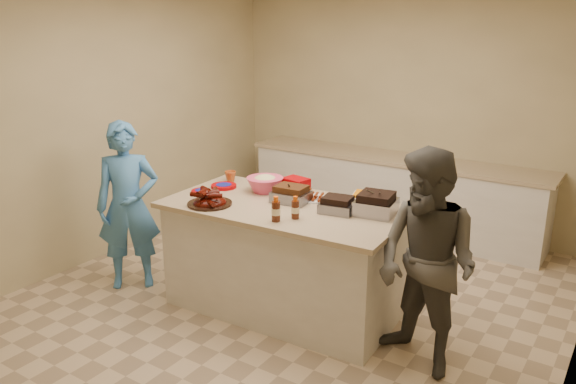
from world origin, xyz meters
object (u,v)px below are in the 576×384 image
Objects in this scene: island at (285,307)px; rib_platter at (210,205)px; mustard_bottle at (278,193)px; guest_blue at (135,284)px; coleslaw_bowl at (265,192)px; bbq_bottle_a at (276,221)px; guest_gray at (419,365)px; plastic_cup at (231,181)px; bbq_bottle_b at (295,218)px; roasting_pan at (376,214)px.

island is 5.38× the size of rib_platter.
mustard_bottle reaches higher than island.
rib_platter is at bearing -39.61° from guest_blue.
coleslaw_bowl is 1.59m from guest_blue.
mustard_bottle is at bearing 64.16° from rib_platter.
mustard_bottle is 1.68m from guest_blue.
bbq_bottle_a is 1.49m from guest_gray.
rib_platter is at bearing -65.02° from plastic_cup.
bbq_bottle_b is 1.65× the size of plastic_cup.
roasting_pan is at bearing -28.28° from guest_blue.
guest_gray is at bearing -10.55° from island.
island is 1.30m from plastic_cup.
mustard_bottle is at bearing 15.94° from coleslaw_bowl.
guest_gray is at bearing 9.26° from bbq_bottle_a.
island is at bearing 114.17° from bbq_bottle_a.
island is 11.15× the size of bbq_bottle_b.
bbq_bottle_b reaches higher than mustard_bottle.
bbq_bottle_b reaches higher than guest_blue.
guest_gray is (1.14, 0.19, -0.95)m from bbq_bottle_a.
guest_gray is (1.54, -0.43, -0.95)m from mustard_bottle.
coleslaw_bowl reaches higher than mustard_bottle.
mustard_bottle is 0.08× the size of guest_blue.
bbq_bottle_a reaches higher than guest_gray.
island is at bearing 32.81° from rib_platter.
coleslaw_bowl is 1.83× the size of bbq_bottle_b.
bbq_bottle_b is (0.78, 0.11, 0.00)m from rib_platter.
guest_blue is (-1.71, -0.18, -0.95)m from bbq_bottle_b.
island is 1.01m from bbq_bottle_b.
bbq_bottle_a is at bearing -56.53° from mustard_bottle.
guest_blue is (-1.10, -0.62, -0.95)m from coleslaw_bowl.
plastic_cup is at bearing 145.93° from bbq_bottle_a.
mustard_bottle is at bearing 169.51° from roasting_pan.
roasting_pan is at bearing 44.92° from bbq_bottle_a.
mustard_bottle is at bearing 135.87° from bbq_bottle_b.
island reaches higher than guest_gray.
coleslaw_bowl is (0.17, 0.55, -0.00)m from rib_platter.
bbq_bottle_a is at bearing -42.27° from guest_blue.
bbq_bottle_b is at bearing 55.18° from bbq_bottle_a.
bbq_bottle_b reaches higher than rib_platter.
mustard_bottle is (-0.24, 0.25, 0.95)m from island.
bbq_bottle_b is 0.11× the size of guest_gray.
guest_gray is (0.57, -0.38, -0.95)m from roasting_pan.
rib_platter is (-0.53, -0.34, 0.95)m from island.
coleslaw_bowl is at bearing 72.97° from rib_platter.
island is at bearing 137.60° from bbq_bottle_b.
coleslaw_bowl reaches higher than bbq_bottle_a.
roasting_pan is 2.75× the size of plastic_cup.
bbq_bottle_b is 1.42m from guest_gray.
guest_blue is (-1.46, -0.41, 0.00)m from island.
coleslaw_bowl is at bearing 171.51° from roasting_pan.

